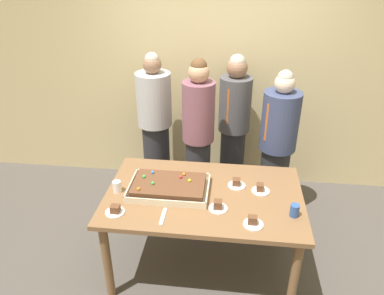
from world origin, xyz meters
name	(u,v)px	position (x,y,z in m)	size (l,w,h in m)	color
ground_plane	(203,264)	(0.00, 0.00, 0.00)	(12.00, 12.00, 0.00)	#4C4742
interior_back_panel	(218,60)	(0.00, 1.60, 1.50)	(8.00, 0.12, 3.00)	#CCB784
party_table	(204,203)	(0.00, 0.00, 0.70)	(1.63, 1.03, 0.80)	brown
sheet_cake	(169,187)	(-0.29, 0.01, 0.84)	(0.66, 0.44, 0.11)	beige
plated_slice_near_left	(260,189)	(0.47, 0.09, 0.82)	(0.15, 0.15, 0.07)	white
plated_slice_near_right	(218,206)	(0.13, -0.19, 0.82)	(0.15, 0.15, 0.08)	white
plated_slice_far_left	(115,210)	(-0.66, -0.33, 0.82)	(0.15, 0.15, 0.07)	white
plated_slice_far_right	(253,222)	(0.39, -0.35, 0.82)	(0.15, 0.15, 0.07)	white
plated_slice_center_front	(237,184)	(0.27, 0.15, 0.82)	(0.15, 0.15, 0.07)	white
drink_cup_nearest	(295,210)	(0.71, -0.21, 0.85)	(0.07, 0.07, 0.10)	#2D5199
drink_cup_middle	(117,187)	(-0.72, -0.05, 0.85)	(0.07, 0.07, 0.10)	white
cake_server_utensil	(163,216)	(-0.28, -0.34, 0.80)	(0.03, 0.20, 0.01)	silver
person_serving_front	(234,125)	(0.22, 1.25, 0.86)	(0.35, 0.35, 1.66)	#28282D
person_green_shirt_behind	(277,146)	(0.67, 0.86, 0.83)	(0.37, 0.37, 1.62)	#28282D
person_striped_tie_right	(155,126)	(-0.65, 1.15, 0.86)	(0.38, 0.38, 1.68)	#28282D
person_far_right_suit	(198,137)	(-0.14, 0.85, 0.89)	(0.32, 0.32, 1.71)	#28282D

